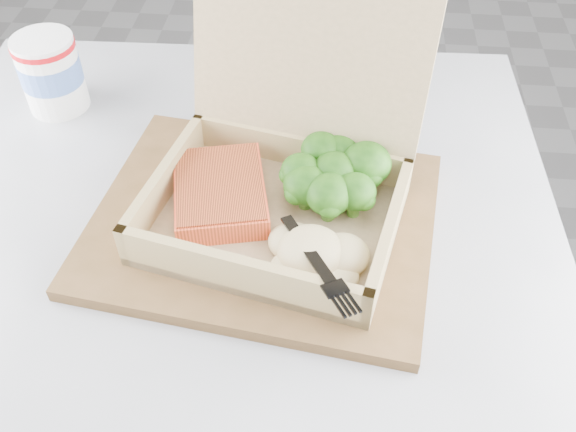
# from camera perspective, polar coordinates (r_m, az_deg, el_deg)

# --- Properties ---
(floor) EXTENTS (4.00, 4.00, 0.00)m
(floor) POSITION_cam_1_polar(r_m,az_deg,el_deg) (1.43, 8.52, -10.63)
(floor) COLOR #9B9CA1
(floor) RESTS_ON ground
(cafe_table) EXTENTS (0.74, 0.74, 0.70)m
(cafe_table) POSITION_cam_1_polar(r_m,az_deg,el_deg) (0.80, -5.18, -10.01)
(cafe_table) COLOR black
(cafe_table) RESTS_ON floor
(serving_tray) EXTENTS (0.38, 0.32, 0.01)m
(serving_tray) POSITION_cam_1_polar(r_m,az_deg,el_deg) (0.66, -2.21, -0.54)
(serving_tray) COLOR brown
(serving_tray) RESTS_ON cafe_table
(takeout_container) EXTENTS (0.29, 0.28, 0.22)m
(takeout_container) POSITION_cam_1_polar(r_m,az_deg,el_deg) (0.63, -0.25, 4.99)
(takeout_container) COLOR tan
(takeout_container) RESTS_ON serving_tray
(salmon_fillet) EXTENTS (0.11, 0.14, 0.02)m
(salmon_fillet) POSITION_cam_1_polar(r_m,az_deg,el_deg) (0.65, -6.06, 2.06)
(salmon_fillet) COLOR #FF5A31
(salmon_fillet) RESTS_ON takeout_container
(broccoli_pile) EXTENTS (0.12, 0.12, 0.04)m
(broccoli_pile) POSITION_cam_1_polar(r_m,az_deg,el_deg) (0.65, 4.13, 3.30)
(broccoli_pile) COLOR #377C1B
(broccoli_pile) RESTS_ON takeout_container
(mashed_potatoes) EXTENTS (0.10, 0.09, 0.03)m
(mashed_potatoes) POSITION_cam_1_polar(r_m,az_deg,el_deg) (0.59, 2.05, -3.17)
(mashed_potatoes) COLOR #D2C788
(mashed_potatoes) RESTS_ON takeout_container
(plastic_fork) EXTENTS (0.08, 0.13, 0.02)m
(plastic_fork) POSITION_cam_1_polar(r_m,az_deg,el_deg) (0.58, 0.96, -1.60)
(plastic_fork) COLOR black
(plastic_fork) RESTS_ON mashed_potatoes
(paper_cup) EXTENTS (0.08, 0.08, 0.09)m
(paper_cup) POSITION_cam_1_polar(r_m,az_deg,el_deg) (0.84, -20.37, 11.98)
(paper_cup) COLOR white
(paper_cup) RESTS_ON cafe_table
(receipt) EXTENTS (0.11, 0.17, 0.00)m
(receipt) POSITION_cam_1_polar(r_m,az_deg,el_deg) (0.81, -0.72, 9.08)
(receipt) COLOR silver
(receipt) RESTS_ON cafe_table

